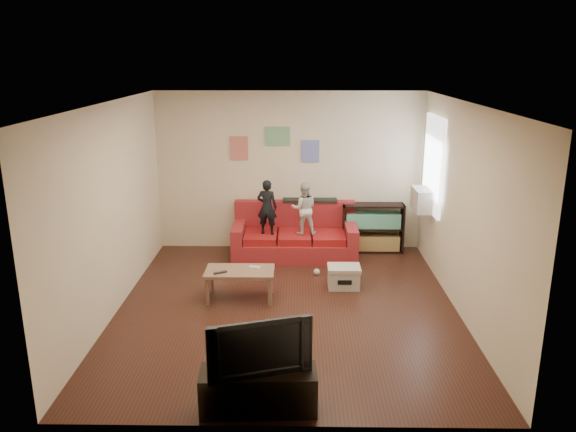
{
  "coord_description": "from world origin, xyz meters",
  "views": [
    {
      "loc": [
        0.11,
        -6.88,
        3.26
      ],
      "look_at": [
        0.0,
        0.8,
        1.05
      ],
      "focal_mm": 35.0,
      "sensor_mm": 36.0,
      "label": 1
    }
  ],
  "objects_px": {
    "bookshelf": "(372,230)",
    "coffee_table": "(240,274)",
    "child_a": "(267,207)",
    "file_box": "(344,277)",
    "television": "(258,344)",
    "sofa": "(295,238)",
    "tv_stand": "(259,391)",
    "child_b": "(304,209)"
  },
  "relations": [
    {
      "from": "sofa",
      "to": "coffee_table",
      "type": "height_order",
      "value": "sofa"
    },
    {
      "from": "bookshelf",
      "to": "coffee_table",
      "type": "bearing_deg",
      "value": -135.98
    },
    {
      "from": "coffee_table",
      "to": "bookshelf",
      "type": "xyz_separation_m",
      "value": [
        2.08,
        2.01,
        0.01
      ]
    },
    {
      "from": "child_b",
      "to": "child_a",
      "type": "bearing_deg",
      "value": -2.68
    },
    {
      "from": "file_box",
      "to": "sofa",
      "type": "bearing_deg",
      "value": 117.69
    },
    {
      "from": "sofa",
      "to": "tv_stand",
      "type": "height_order",
      "value": "sofa"
    },
    {
      "from": "bookshelf",
      "to": "tv_stand",
      "type": "xyz_separation_m",
      "value": [
        -1.66,
        -4.55,
        -0.17
      ]
    },
    {
      "from": "television",
      "to": "child_b",
      "type": "bearing_deg",
      "value": 66.45
    },
    {
      "from": "child_a",
      "to": "file_box",
      "type": "relative_size",
      "value": 1.93
    },
    {
      "from": "coffee_table",
      "to": "bookshelf",
      "type": "bearing_deg",
      "value": 44.02
    },
    {
      "from": "child_a",
      "to": "tv_stand",
      "type": "distance_m",
      "value": 4.21
    },
    {
      "from": "file_box",
      "to": "television",
      "type": "height_order",
      "value": "television"
    },
    {
      "from": "sofa",
      "to": "coffee_table",
      "type": "xyz_separation_m",
      "value": [
        -0.75,
        -1.78,
        0.06
      ]
    },
    {
      "from": "tv_stand",
      "to": "child_b",
      "type": "bearing_deg",
      "value": 80.81
    },
    {
      "from": "child_a",
      "to": "child_b",
      "type": "distance_m",
      "value": 0.6
    },
    {
      "from": "child_b",
      "to": "sofa",
      "type": "bearing_deg",
      "value": -51.65
    },
    {
      "from": "file_box",
      "to": "child_a",
      "type": "bearing_deg",
      "value": 134.35
    },
    {
      "from": "child_a",
      "to": "coffee_table",
      "type": "distance_m",
      "value": 1.72
    },
    {
      "from": "file_box",
      "to": "child_b",
      "type": "bearing_deg",
      "value": 115.44
    },
    {
      "from": "sofa",
      "to": "coffee_table",
      "type": "distance_m",
      "value": 1.93
    },
    {
      "from": "child_a",
      "to": "bookshelf",
      "type": "distance_m",
      "value": 1.9
    },
    {
      "from": "tv_stand",
      "to": "file_box",
      "type": "bearing_deg",
      "value": 67.88
    },
    {
      "from": "file_box",
      "to": "tv_stand",
      "type": "distance_m",
      "value": 3.13
    },
    {
      "from": "file_box",
      "to": "television",
      "type": "xyz_separation_m",
      "value": [
        -1.05,
        -2.95,
        0.53
      ]
    },
    {
      "from": "coffee_table",
      "to": "file_box",
      "type": "distance_m",
      "value": 1.54
    },
    {
      "from": "bookshelf",
      "to": "file_box",
      "type": "height_order",
      "value": "bookshelf"
    },
    {
      "from": "bookshelf",
      "to": "tv_stand",
      "type": "distance_m",
      "value": 4.85
    },
    {
      "from": "child_b",
      "to": "bookshelf",
      "type": "distance_m",
      "value": 1.34
    },
    {
      "from": "bookshelf",
      "to": "television",
      "type": "height_order",
      "value": "television"
    },
    {
      "from": "file_box",
      "to": "television",
      "type": "distance_m",
      "value": 3.18
    },
    {
      "from": "child_b",
      "to": "coffee_table",
      "type": "distance_m",
      "value": 1.91
    },
    {
      "from": "sofa",
      "to": "coffee_table",
      "type": "bearing_deg",
      "value": -112.86
    },
    {
      "from": "file_box",
      "to": "tv_stand",
      "type": "xyz_separation_m",
      "value": [
        -1.05,
        -2.95,
        0.04
      ]
    },
    {
      "from": "file_box",
      "to": "bookshelf",
      "type": "bearing_deg",
      "value": 68.96
    },
    {
      "from": "coffee_table",
      "to": "bookshelf",
      "type": "height_order",
      "value": "bookshelf"
    },
    {
      "from": "child_b",
      "to": "bookshelf",
      "type": "xyz_separation_m",
      "value": [
        1.18,
        0.4,
        -0.49
      ]
    },
    {
      "from": "sofa",
      "to": "child_b",
      "type": "distance_m",
      "value": 0.6
    },
    {
      "from": "child_b",
      "to": "tv_stand",
      "type": "xyz_separation_m",
      "value": [
        -0.48,
        -4.15,
        -0.66
      ]
    },
    {
      "from": "child_b",
      "to": "file_box",
      "type": "height_order",
      "value": "child_b"
    },
    {
      "from": "television",
      "to": "child_a",
      "type": "bearing_deg",
      "value": 74.7
    },
    {
      "from": "child_b",
      "to": "file_box",
      "type": "distance_m",
      "value": 1.5
    },
    {
      "from": "child_a",
      "to": "television",
      "type": "distance_m",
      "value": 4.16
    }
  ]
}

